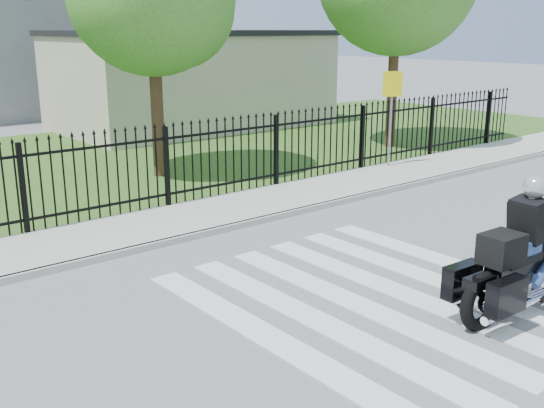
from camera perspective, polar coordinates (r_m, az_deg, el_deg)
ground at (r=9.42m, az=9.69°, el=-8.35°), size 120.00×120.00×0.00m
crosswalk at (r=9.42m, az=9.69°, el=-8.31°), size 5.00×5.50×0.01m
sidewalk at (r=13.01m, az=-7.03°, el=-1.22°), size 40.00×2.00×0.12m
curb at (r=12.21m, az=-4.51°, el=-2.27°), size 40.00×0.12×0.12m
grass_strip at (r=19.15m, az=-18.35°, el=3.36°), size 40.00×12.00×0.02m
iron_fence at (r=13.63m, az=-9.41°, el=3.12°), size 26.00×0.04×1.80m
building_low at (r=25.59m, az=-7.14°, el=10.83°), size 10.00×6.00×3.50m
building_low_roof at (r=25.51m, az=-7.28°, el=14.98°), size 10.20×6.20×0.20m
motorcycle_rider at (r=9.37m, az=22.11°, el=-4.18°), size 2.97×0.96×1.96m
traffic_sign at (r=17.57m, az=10.70°, el=9.24°), size 0.53×0.25×2.55m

